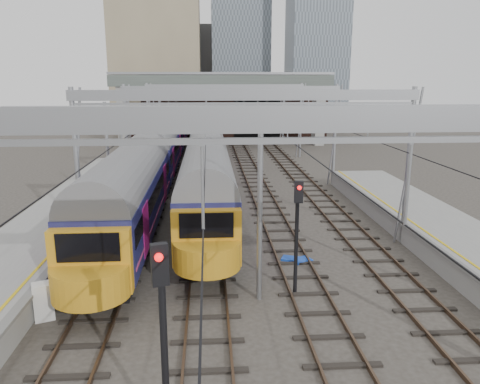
{
  "coord_description": "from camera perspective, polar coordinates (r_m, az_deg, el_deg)",
  "views": [
    {
      "loc": [
        -1.88,
        -14.64,
        8.31
      ],
      "look_at": [
        -0.2,
        9.88,
        2.4
      ],
      "focal_mm": 35.0,
      "sensor_mm": 36.0,
      "label": 1
    }
  ],
  "objects": [
    {
      "name": "tracks",
      "position": [
        30.84,
        -0.27,
        -2.08
      ],
      "size": [
        14.4,
        80.0,
        0.22
      ],
      "color": "#4C3828",
      "rests_on": "ground"
    },
    {
      "name": "overhead_line",
      "position": [
        36.22,
        -0.95,
        10.76
      ],
      "size": [
        16.8,
        80.0,
        8.0
      ],
      "color": "gray",
      "rests_on": "ground"
    },
    {
      "name": "overbridge",
      "position": [
        60.68,
        -2.19,
        12.52
      ],
      "size": [
        28.0,
        3.0,
        9.25
      ],
      "color": "gray",
      "rests_on": "ground"
    },
    {
      "name": "train_main",
      "position": [
        51.04,
        -4.05,
        6.98
      ],
      "size": [
        2.87,
        66.42,
        4.92
      ],
      "color": "black",
      "rests_on": "ground"
    },
    {
      "name": "signal_near_centre",
      "position": [
        18.17,
        6.99,
        -3.79
      ],
      "size": [
        0.34,
        0.46,
        4.62
      ],
      "rotation": [
        0.0,
        0.0,
        -0.07
      ],
      "color": "black",
      "rests_on": "ground"
    },
    {
      "name": "equip_cover_a",
      "position": [
        22.39,
        7.51,
        -8.24
      ],
      "size": [
        1.08,
        0.95,
        0.11
      ],
      "primitive_type": "cube",
      "rotation": [
        0.0,
        0.0,
        0.43
      ],
      "color": "blue",
      "rests_on": "ground"
    },
    {
      "name": "equip_cover_c",
      "position": [
        22.51,
        6.22,
        -8.09
      ],
      "size": [
        1.01,
        0.87,
        0.1
      ],
      "primitive_type": "cube",
      "rotation": [
        0.0,
        0.0,
        -0.38
      ],
      "color": "blue",
      "rests_on": "ground"
    },
    {
      "name": "equip_cover_b",
      "position": [
        22.76,
        -3.74,
        -7.8
      ],
      "size": [
        0.89,
        0.71,
        0.09
      ],
      "primitive_type": "cube",
      "rotation": [
        0.0,
        0.0,
        -0.22
      ],
      "color": "blue",
      "rests_on": "ground"
    },
    {
      "name": "ground",
      "position": [
        16.94,
        3.08,
        -15.87
      ],
      "size": [
        160.0,
        160.0,
        0.0
      ],
      "primitive_type": "plane",
      "color": "#38332D",
      "rests_on": "ground"
    },
    {
      "name": "train_second",
      "position": [
        40.96,
        -9.69,
        5.23
      ],
      "size": [
        2.89,
        50.16,
        4.95
      ],
      "color": "black",
      "rests_on": "ground"
    },
    {
      "name": "city_skyline",
      "position": [
        85.7,
        -0.85,
        19.4
      ],
      "size": [
        37.5,
        27.5,
        60.0
      ],
      "color": "tan",
      "rests_on": "ground"
    },
    {
      "name": "retaining_wall",
      "position": [
        66.77,
        -1.11,
        10.1
      ],
      "size": [
        28.0,
        2.75,
        9.0
      ],
      "color": "black",
      "rests_on": "ground"
    },
    {
      "name": "signal_near_left",
      "position": [
        10.64,
        -9.38,
        -15.57
      ],
      "size": [
        0.39,
        0.47,
        5.04
      ],
      "rotation": [
        0.0,
        0.0,
        0.28
      ],
      "color": "black",
      "rests_on": "ground"
    },
    {
      "name": "relay_cabinet",
      "position": [
        18.36,
        -22.86,
        -12.19
      ],
      "size": [
        0.83,
        0.77,
        1.35
      ],
      "primitive_type": "cube",
      "rotation": [
        0.0,
        0.0,
        0.37
      ],
      "color": "silver",
      "rests_on": "ground"
    }
  ]
}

